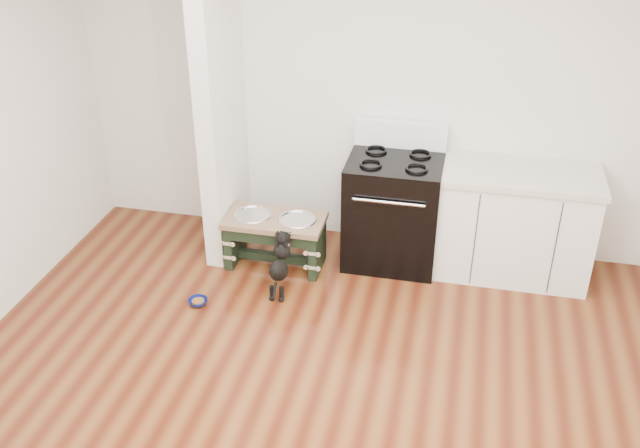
{
  "coord_description": "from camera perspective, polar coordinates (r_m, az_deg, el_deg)",
  "views": [
    {
      "loc": [
        0.79,
        -3.03,
        3.28
      ],
      "look_at": [
        -0.24,
        1.55,
        0.61
      ],
      "focal_mm": 40.0,
      "sensor_mm": 36.0,
      "label": 1
    }
  ],
  "objects": [
    {
      "name": "ground",
      "position": [
        4.54,
        -1.46,
        -16.7
      ],
      "size": [
        5.0,
        5.0,
        0.0
      ],
      "primitive_type": "plane",
      "color": "#471A0C",
      "rests_on": "ground"
    },
    {
      "name": "room_shell",
      "position": [
        3.55,
        -1.79,
        1.7
      ],
      "size": [
        5.0,
        5.0,
        5.0
      ],
      "color": "silver",
      "rests_on": "ground"
    },
    {
      "name": "partition_wall",
      "position": [
        5.83,
        -7.99,
        9.98
      ],
      "size": [
        0.15,
        0.8,
        2.7
      ],
      "primitive_type": "cube",
      "color": "silver",
      "rests_on": "ground"
    },
    {
      "name": "oven_range",
      "position": [
        5.92,
        5.87,
        1.21
      ],
      "size": [
        0.76,
        0.69,
        1.14
      ],
      "color": "black",
      "rests_on": "ground"
    },
    {
      "name": "cabinet_run",
      "position": [
        5.94,
        15.28,
        0.06
      ],
      "size": [
        1.24,
        0.64,
        0.91
      ],
      "color": "white",
      "rests_on": "ground"
    },
    {
      "name": "dog_feeder",
      "position": [
        5.89,
        -3.62,
        -0.62
      ],
      "size": [
        0.82,
        0.44,
        0.46
      ],
      "color": "black",
      "rests_on": "ground"
    },
    {
      "name": "puppy",
      "position": [
        5.57,
        -3.21,
        -3.09
      ],
      "size": [
        0.14,
        0.42,
        0.5
      ],
      "color": "black",
      "rests_on": "ground"
    },
    {
      "name": "floor_bowl",
      "position": [
        5.64,
        -9.73,
        -6.16
      ],
      "size": [
        0.19,
        0.19,
        0.05
      ],
      "rotation": [
        0.0,
        0.0,
        0.29
      ],
      "color": "navy",
      "rests_on": "ground"
    }
  ]
}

